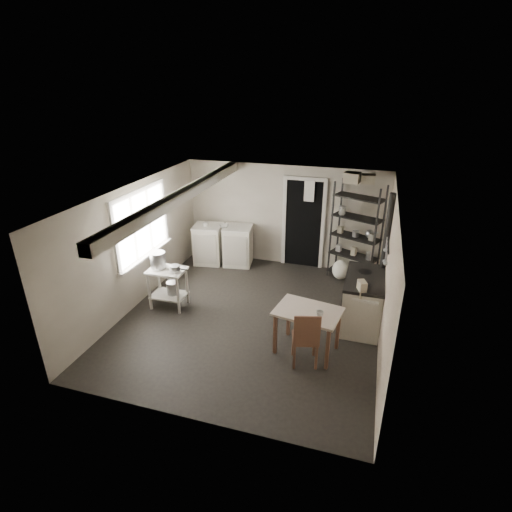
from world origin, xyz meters
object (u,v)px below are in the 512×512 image
(stockpot, at_px, (158,260))
(base_cabinets, at_px, (223,245))
(prep_table, at_px, (168,288))
(chair, at_px, (305,335))
(work_table, at_px, (307,330))
(flour_sack, at_px, (341,269))
(stove, at_px, (363,302))
(shelf_rack, at_px, (355,238))

(stockpot, relative_size, base_cabinets, 0.22)
(prep_table, relative_size, chair, 0.83)
(work_table, height_order, flour_sack, work_table)
(stockpot, bearing_deg, stove, 6.44)
(base_cabinets, relative_size, flour_sack, 3.16)
(base_cabinets, bearing_deg, prep_table, -106.18)
(chair, bearing_deg, prep_table, 147.33)
(work_table, bearing_deg, flour_sack, 84.43)
(stockpot, relative_size, flour_sack, 0.69)
(shelf_rack, distance_m, stove, 1.82)
(work_table, bearing_deg, chair, -85.83)
(chair, bearing_deg, flour_sack, 70.43)
(flour_sack, bearing_deg, stockpot, -146.93)
(flour_sack, bearing_deg, work_table, -95.57)
(shelf_rack, bearing_deg, flour_sack, -141.30)
(prep_table, height_order, stockpot, stockpot)
(shelf_rack, height_order, work_table, shelf_rack)
(shelf_rack, distance_m, work_table, 2.86)
(stove, bearing_deg, stockpot, -173.08)
(work_table, height_order, chair, chair)
(base_cabinets, bearing_deg, work_table, -56.72)
(prep_table, height_order, stove, stove)
(stove, relative_size, flour_sack, 2.66)
(prep_table, xyz_separation_m, flour_sack, (3.00, 2.09, -0.16))
(work_table, bearing_deg, stove, 52.81)
(base_cabinets, distance_m, shelf_rack, 3.00)
(work_table, relative_size, chair, 1.05)
(base_cabinets, height_order, chair, chair)
(stove, relative_size, chair, 1.26)
(chair, bearing_deg, shelf_rack, 66.29)
(prep_table, bearing_deg, base_cabinets, 82.58)
(shelf_rack, height_order, chair, shelf_rack)
(work_table, xyz_separation_m, flour_sack, (0.26, 2.69, -0.14))
(base_cabinets, height_order, shelf_rack, shelf_rack)
(shelf_rack, height_order, stove, shelf_rack)
(work_table, bearing_deg, shelf_rack, 79.91)
(prep_table, relative_size, stove, 0.66)
(prep_table, relative_size, base_cabinets, 0.55)
(stove, bearing_deg, flour_sack, 108.16)
(stockpot, height_order, shelf_rack, shelf_rack)
(stove, relative_size, work_table, 1.20)
(stockpot, xyz_separation_m, base_cabinets, (0.45, 2.11, -0.48))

